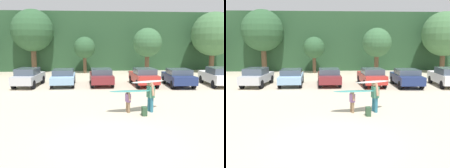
% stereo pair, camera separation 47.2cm
% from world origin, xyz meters
% --- Properties ---
extents(ground_plane, '(120.00, 120.00, 0.00)m').
position_xyz_m(ground_plane, '(0.00, 0.00, 0.00)').
color(ground_plane, beige).
extents(hillside_ridge, '(108.00, 12.00, 7.37)m').
position_xyz_m(hillside_ridge, '(0.00, 28.92, 3.69)').
color(hillside_ridge, '#284C2D').
rests_on(hillside_ridge, ground_plane).
extents(tree_left, '(4.93, 4.93, 7.44)m').
position_xyz_m(tree_left, '(-7.56, 21.97, 4.95)').
color(tree_left, brown).
rests_on(tree_left, ground_plane).
extents(tree_center, '(2.50, 2.50, 4.25)m').
position_xyz_m(tree_center, '(-1.47, 20.92, 2.96)').
color(tree_center, brown).
rests_on(tree_center, ground_plane).
extents(tree_ridge_back, '(3.30, 3.30, 5.23)m').
position_xyz_m(tree_ridge_back, '(5.70, 19.72, 3.54)').
color(tree_ridge_back, brown).
rests_on(tree_ridge_back, ground_plane).
extents(tree_far_right, '(5.19, 5.19, 7.16)m').
position_xyz_m(tree_far_right, '(13.79, 20.33, 4.55)').
color(tree_far_right, brown).
rests_on(tree_far_right, ground_plane).
extents(parked_car_silver, '(2.08, 4.23, 1.53)m').
position_xyz_m(parked_car_silver, '(-5.99, 12.32, 0.80)').
color(parked_car_silver, silver).
rests_on(parked_car_silver, ground_plane).
extents(parked_car_sky_blue, '(1.99, 4.10, 1.37)m').
position_xyz_m(parked_car_sky_blue, '(-3.13, 12.47, 0.74)').
color(parked_car_sky_blue, '#84ADD1').
rests_on(parked_car_sky_blue, ground_plane).
extents(parked_car_maroon, '(1.97, 4.14, 1.42)m').
position_xyz_m(parked_car_maroon, '(0.06, 12.38, 0.75)').
color(parked_car_maroon, maroon).
rests_on(parked_car_maroon, ground_plane).
extents(parked_car_red, '(1.92, 4.12, 1.50)m').
position_xyz_m(parked_car_red, '(3.62, 11.80, 0.79)').
color(parked_car_red, '#B72D28').
rests_on(parked_car_red, ground_plane).
extents(parked_car_navy, '(2.04, 4.14, 1.44)m').
position_xyz_m(parked_car_navy, '(6.48, 11.38, 0.77)').
color(parked_car_navy, navy).
rests_on(parked_car_navy, ground_plane).
extents(parked_car_white, '(2.18, 4.34, 1.57)m').
position_xyz_m(parked_car_white, '(9.85, 11.22, 0.83)').
color(parked_car_white, white).
rests_on(parked_car_white, ground_plane).
extents(person_adult, '(0.39, 0.76, 1.61)m').
position_xyz_m(person_adult, '(2.28, 3.88, 0.91)').
color(person_adult, teal).
rests_on(person_adult, ground_plane).
extents(person_child, '(0.29, 0.53, 1.19)m').
position_xyz_m(person_child, '(1.07, 3.81, 0.67)').
color(person_child, '#8C6B4C').
rests_on(person_child, ground_plane).
extents(surfboard_white, '(2.02, 1.16, 0.08)m').
position_xyz_m(surfboard_white, '(2.16, 4.01, 1.60)').
color(surfboard_white, white).
extents(surfboard_teal, '(2.31, 0.79, 0.11)m').
position_xyz_m(surfboard_teal, '(1.19, 3.72, 1.16)').
color(surfboard_teal, teal).
extents(backpack_dropped, '(0.24, 0.34, 0.45)m').
position_xyz_m(backpack_dropped, '(1.80, 3.17, 0.22)').
color(backpack_dropped, '#2D4C33').
rests_on(backpack_dropped, ground_plane).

